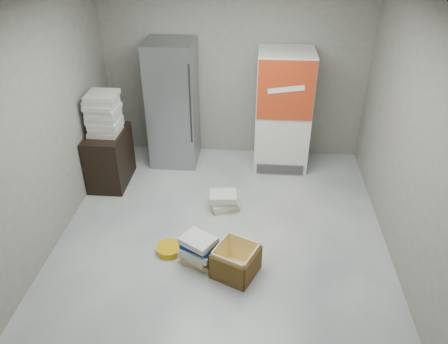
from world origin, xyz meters
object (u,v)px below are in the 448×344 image
phonebook_stack_main (199,250)px  cardboard_box (236,263)px  coke_cooler (283,111)px  wood_shelf (110,158)px  steel_fridge (173,104)px

phonebook_stack_main → cardboard_box: size_ratio=0.82×
coke_cooler → phonebook_stack_main: bearing=-112.7°
wood_shelf → phonebook_stack_main: size_ratio=1.68×
coke_cooler → cardboard_box: size_ratio=3.08×
steel_fridge → wood_shelf: size_ratio=2.37×
coke_cooler → wood_shelf: (-2.48, -0.72, -0.50)m
phonebook_stack_main → cardboard_box: 0.45m
steel_fridge → wood_shelf: (-0.83, -0.73, -0.55)m
coke_cooler → wood_shelf: bearing=-163.7°
cardboard_box → phonebook_stack_main: bearing=-173.3°
steel_fridge → wood_shelf: bearing=-138.7°
steel_fridge → cardboard_box: steel_fridge is taller
coke_cooler → wood_shelf: size_ratio=2.25×
wood_shelf → phonebook_stack_main: wood_shelf is taller
steel_fridge → cardboard_box: 2.83m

